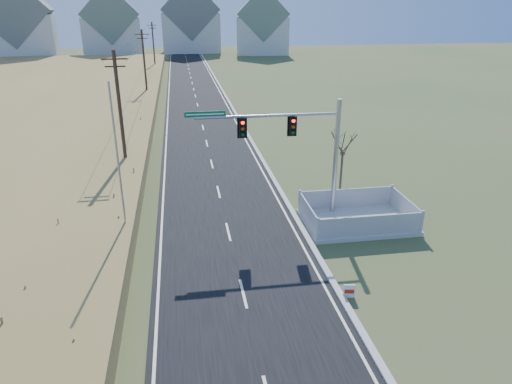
% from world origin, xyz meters
% --- Properties ---
extents(ground, '(260.00, 260.00, 0.00)m').
position_xyz_m(ground, '(0.00, 0.00, 0.00)').
color(ground, '#3E5127').
rests_on(ground, ground).
extents(road, '(8.00, 180.00, 0.06)m').
position_xyz_m(road, '(0.00, 50.00, 0.03)').
color(road, black).
rests_on(road, ground).
extents(curb, '(0.30, 180.00, 0.18)m').
position_xyz_m(curb, '(4.15, 50.00, 0.09)').
color(curb, '#B2AFA8').
rests_on(curb, ground).
extents(utility_pole_near, '(1.80, 0.26, 9.00)m').
position_xyz_m(utility_pole_near, '(-6.50, 15.00, 4.68)').
color(utility_pole_near, '#422D1E').
rests_on(utility_pole_near, ground).
extents(utility_pole_mid, '(1.80, 0.26, 9.00)m').
position_xyz_m(utility_pole_mid, '(-6.50, 45.00, 4.68)').
color(utility_pole_mid, '#422D1E').
rests_on(utility_pole_mid, ground).
extents(utility_pole_far, '(1.80, 0.26, 9.00)m').
position_xyz_m(utility_pole_far, '(-6.50, 75.00, 4.68)').
color(utility_pole_far, '#422D1E').
rests_on(utility_pole_far, ground).
extents(condo_nw, '(17.69, 13.38, 19.05)m').
position_xyz_m(condo_nw, '(-38.00, 100.00, 7.70)').
color(condo_nw, silver).
rests_on(condo_nw, ground).
extents(condo_nnw, '(14.93, 11.17, 17.03)m').
position_xyz_m(condo_nnw, '(-18.00, 108.00, 6.94)').
color(condo_nnw, silver).
rests_on(condo_nnw, ground).
extents(condo_n, '(15.27, 10.20, 18.54)m').
position_xyz_m(condo_n, '(2.00, 112.00, 7.61)').
color(condo_n, silver).
rests_on(condo_n, ground).
extents(condo_ne, '(14.12, 10.51, 16.52)m').
position_xyz_m(condo_ne, '(20.00, 104.00, 6.84)').
color(condo_ne, silver).
rests_on(condo_ne, ground).
extents(traffic_signal_mast, '(8.85, 0.60, 7.04)m').
position_xyz_m(traffic_signal_mast, '(4.64, 5.39, 4.34)').
color(traffic_signal_mast, '#9EA0A5').
rests_on(traffic_signal_mast, ground).
extents(fence_enclosure, '(6.24, 4.30, 1.41)m').
position_xyz_m(fence_enclosure, '(7.52, 3.91, 0.28)').
color(fence_enclosure, '#B7B5AD').
rests_on(fence_enclosure, ground).
extents(open_sign, '(0.52, 0.15, 0.65)m').
position_xyz_m(open_sign, '(4.50, -3.00, 0.34)').
color(open_sign, white).
rests_on(open_sign, ground).
extents(flagpole, '(0.39, 0.39, 8.57)m').
position_xyz_m(flagpole, '(-5.44, 3.61, 3.42)').
color(flagpole, '#B7B5AD').
rests_on(flagpole, ground).
extents(bare_tree, '(1.83, 1.83, 4.85)m').
position_xyz_m(bare_tree, '(7.71, 7.51, 3.91)').
color(bare_tree, '#4C3F33').
rests_on(bare_tree, ground).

